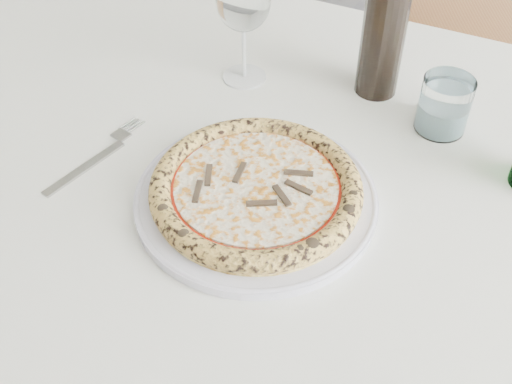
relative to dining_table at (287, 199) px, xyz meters
The scene contains 9 objects.
floor 0.70m from the dining_table, 155.08° to the left, with size 5.00×6.00×0.02m, color #4F4F56.
dining_table is the anchor object (origin of this frame).
chair_far 0.75m from the dining_table, 84.58° to the left, with size 0.50×0.50×0.93m.
plate 0.13m from the dining_table, 90.00° to the right, with size 0.33×0.33×0.02m.
pizza 0.15m from the dining_table, 90.00° to the right, with size 0.28×0.28×0.03m.
fork 0.29m from the dining_table, 151.94° to the right, with size 0.04×0.20×0.00m.
wine_glass 0.31m from the dining_table, 136.62° to the left, with size 0.09×0.09×0.19m.
tumbler 0.27m from the dining_table, 46.56° to the left, with size 0.08×0.08×0.09m.
wine_bottle 0.30m from the dining_table, 78.52° to the left, with size 0.07×0.07×0.28m.
Camera 1 is at (0.44, -0.70, 1.37)m, focal length 45.00 mm.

